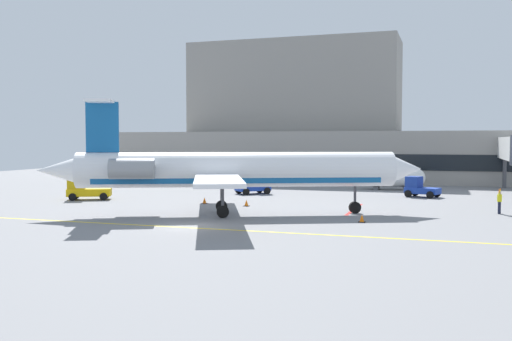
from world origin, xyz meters
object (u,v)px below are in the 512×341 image
object	(u,v)px
belt_loader	(419,188)
marshaller	(499,201)
baggage_tug	(256,185)
fuel_tank	(391,178)
pushback_tractor	(85,189)
regional_jet	(231,170)

from	to	relation	value
belt_loader	marshaller	bearing A→B (deg)	-61.15
baggage_tug	belt_loader	size ratio (longest dim) A/B	1.04
baggage_tug	fuel_tank	xyz separation A→B (m)	(12.91, 9.30, 0.49)
marshaller	belt_loader	bearing A→B (deg)	118.85
pushback_tractor	fuel_tank	size ratio (longest dim) A/B	0.58
fuel_tank	belt_loader	bearing A→B (deg)	-65.41
regional_jet	fuel_tank	distance (m)	27.53
fuel_tank	pushback_tractor	bearing A→B (deg)	-142.68
pushback_tractor	marshaller	size ratio (longest dim) A/B	2.23
regional_jet	belt_loader	world-z (taller)	regional_jet
pushback_tractor	fuel_tank	xyz separation A→B (m)	(26.18, 19.96, 0.38)
marshaller	pushback_tractor	bearing A→B (deg)	-178.33
baggage_tug	belt_loader	bearing A→B (deg)	6.55
regional_jet	pushback_tractor	distance (m)	17.95
pushback_tractor	regional_jet	bearing A→B (deg)	-19.21
baggage_tug	marshaller	distance (m)	24.59
belt_loader	marshaller	xyz separation A→B (m)	(6.33, -11.48, 0.06)
fuel_tank	marshaller	bearing A→B (deg)	-62.79
fuel_tank	baggage_tug	bearing A→B (deg)	-144.24
pushback_tractor	marshaller	distance (m)	35.92
baggage_tug	belt_loader	distance (m)	16.42
fuel_tank	regional_jet	bearing A→B (deg)	-109.97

